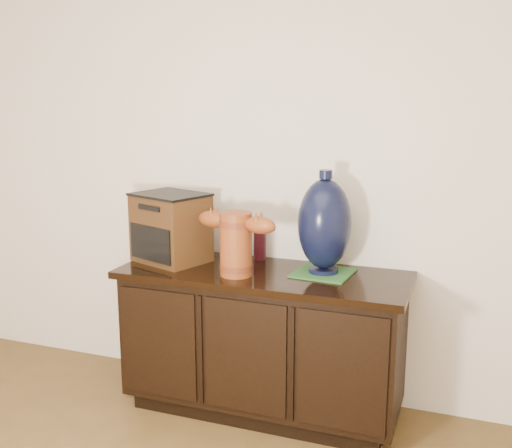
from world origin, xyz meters
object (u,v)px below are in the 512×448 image
at_px(sideboard, 263,340).
at_px(lamp_base, 324,224).
at_px(spray_can, 260,242).
at_px(tv_radio, 171,228).
at_px(terracotta_vessel, 236,240).

bearing_deg(sideboard, lamp_base, 13.44).
bearing_deg(lamp_base, spray_can, 159.63).
height_order(tv_radio, lamp_base, lamp_base).
xyz_separation_m(tv_radio, lamp_base, (0.82, 0.05, 0.07)).
bearing_deg(terracotta_vessel, sideboard, 55.68).
bearing_deg(lamp_base, sideboard, -166.56).
bearing_deg(sideboard, spray_can, 113.85).
bearing_deg(spray_can, tv_radio, -156.21).
distance_m(sideboard, terracotta_vessel, 0.56).
xyz_separation_m(sideboard, spray_can, (-0.09, 0.21, 0.46)).
xyz_separation_m(tv_radio, spray_can, (0.43, 0.19, -0.09)).
distance_m(sideboard, lamp_base, 0.69).
relative_size(terracotta_vessel, spray_can, 2.31).
relative_size(sideboard, lamp_base, 2.87).
bearing_deg(lamp_base, terracotta_vessel, -156.68).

